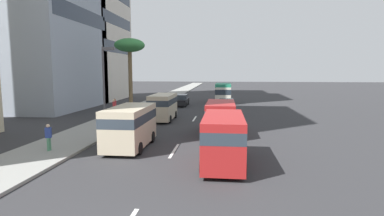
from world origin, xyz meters
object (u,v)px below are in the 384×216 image
object	(u,v)px
van_second	(223,137)
car_sixth	(226,106)
van_seventh	(221,116)
pedestrian_by_tree	(115,106)
van_third	(130,124)
car_fourth	(181,100)
palm_tree	(130,48)
street_lamp	(105,80)
van_fifth	(163,106)
pedestrian_mid_block	(49,136)
minibus_lead	(223,92)
pedestrian_near_lamp	(114,108)

from	to	relation	value
van_second	car_sixth	distance (m)	19.18
van_seventh	pedestrian_by_tree	bearing A→B (deg)	55.84
van_second	car_sixth	size ratio (longest dim) A/B	1.17
van_third	van_seventh	distance (m)	7.15
car_fourth	palm_tree	size ratio (longest dim) A/B	0.55
palm_tree	street_lamp	distance (m)	15.39
van_second	van_seventh	bearing A→B (deg)	1.88
van_fifth	pedestrian_mid_block	distance (m)	13.04
van_third	pedestrian_by_tree	distance (m)	13.15
van_fifth	van_seventh	size ratio (longest dim) A/B	0.98
minibus_lead	van_fifth	distance (m)	18.04
minibus_lead	van_third	distance (m)	28.24
van_second	van_fifth	xyz separation A→B (m)	(13.51, 5.85, -0.01)
car_sixth	pedestrian_near_lamp	size ratio (longest dim) A/B	2.40
van_fifth	pedestrian_near_lamp	bearing A→B (deg)	-90.55
car_sixth	pedestrian_mid_block	xyz separation A→B (m)	(-17.99, 10.30, 0.24)
minibus_lead	van_second	bearing A→B (deg)	-179.66
van_third	pedestrian_by_tree	size ratio (longest dim) A/B	2.91
van_third	car_fourth	distance (m)	23.07
pedestrian_mid_block	palm_tree	world-z (taller)	palm_tree
van_third	palm_tree	bearing A→B (deg)	-162.67
car_sixth	street_lamp	bearing A→B (deg)	145.53
minibus_lead	van_third	world-z (taller)	minibus_lead
van_fifth	car_sixth	xyz separation A→B (m)	(5.66, -6.09, -0.68)
pedestrian_near_lamp	pedestrian_mid_block	xyz separation A→B (m)	(-12.38, -0.70, -0.17)
pedestrian_near_lamp	street_lamp	world-z (taller)	street_lamp
street_lamp	minibus_lead	bearing A→B (deg)	-19.09
pedestrian_near_lamp	street_lamp	size ratio (longest dim) A/B	0.29
van_fifth	street_lamp	size ratio (longest dim) A/B	0.81
pedestrian_mid_block	palm_tree	bearing A→B (deg)	-99.43
pedestrian_near_lamp	pedestrian_by_tree	xyz separation A→B (m)	(1.37, 0.41, -0.02)
car_sixth	pedestrian_by_tree	distance (m)	12.19
car_sixth	van_seventh	world-z (taller)	van_seventh
car_sixth	palm_tree	distance (m)	13.59
van_third	street_lamp	bearing A→B (deg)	-139.36
pedestrian_mid_block	street_lamp	bearing A→B (deg)	-119.17
van_fifth	palm_tree	bearing A→B (deg)	-143.56
car_fourth	pedestrian_by_tree	bearing A→B (deg)	-25.40
car_sixth	pedestrian_near_lamp	bearing A→B (deg)	117.01
van_third	pedestrian_mid_block	bearing A→B (deg)	-67.69
minibus_lead	pedestrian_near_lamp	distance (m)	20.10
van_third	van_seventh	world-z (taller)	van_third
van_second	palm_tree	bearing A→B (deg)	28.46
van_seventh	pedestrian_mid_block	world-z (taller)	van_seventh
van_second	car_fourth	distance (m)	26.67
car_sixth	van_seventh	bearing A→B (deg)	177.62
van_third	street_lamp	xyz separation A→B (m)	(3.33, 2.86, 2.63)
palm_tree	street_lamp	bearing A→B (deg)	-169.31
minibus_lead	van_seventh	distance (m)	23.13
van_seventh	pedestrian_mid_block	bearing A→B (deg)	122.81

